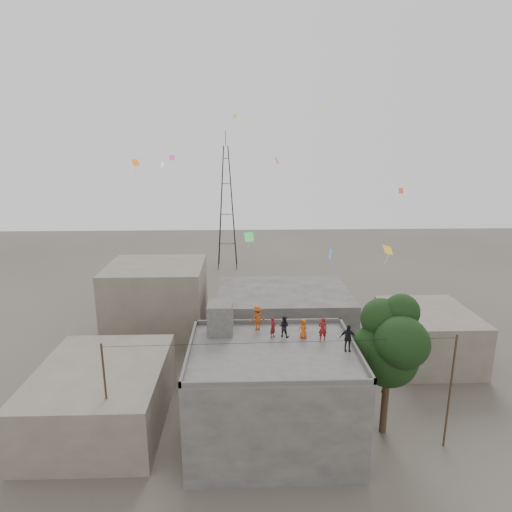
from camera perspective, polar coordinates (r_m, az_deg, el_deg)
The scene contains 18 objects.
ground at distance 29.25m, azimuth 2.10°, elevation -23.15°, with size 140.00×140.00×0.00m, color #46413A.
main_building at distance 27.50m, azimuth 2.16°, elevation -18.10°, with size 10.00×8.00×6.10m.
parapet at distance 25.92m, azimuth 2.23°, elevation -12.12°, with size 10.00×8.00×0.30m.
stair_head_box at distance 27.92m, azimuth -4.77°, elevation -8.25°, with size 1.60×1.80×2.00m, color #43403E.
neighbor_west at distance 31.10m, azimuth -19.81°, elevation -17.12°, with size 8.00×10.00×4.00m, color #645A4F.
neighbor_north at distance 40.35m, azimuth 3.62°, elevation -7.97°, with size 12.00×9.00×5.00m, color #43403E.
neighbor_northwest at distance 42.48m, azimuth -13.04°, elevation -5.71°, with size 9.00×8.00×7.00m, color #645A4F.
neighbor_east at distance 39.87m, azimuth 21.89°, elevation -9.79°, with size 7.00×8.00×4.40m, color #645A4F.
tree at distance 27.99m, azimuth 17.65°, elevation -11.08°, with size 4.90×4.60×9.10m.
utility_line at distance 26.07m, azimuth 3.53°, elevation -18.10°, with size 20.12×0.62×7.40m.
transmission_tower at distance 63.78m, azimuth -3.92°, elevation 6.44°, with size 2.97×2.97×20.01m.
person_red_adult at distance 27.23m, azimuth 8.88°, elevation -9.57°, with size 0.54×0.36×1.48m, color maroon.
person_orange_child at distance 27.38m, azimuth 6.32°, elevation -9.60°, with size 0.61×0.40×1.25m, color #BB4B15.
person_dark_child at distance 27.44m, azimuth 3.75°, elevation -9.36°, with size 0.66×0.52×1.37m, color black.
person_dark_adult at distance 26.10m, azimuth 12.13°, elevation -10.64°, with size 0.95×0.40×1.63m, color black.
person_orange_adult at distance 28.31m, azimuth 0.20°, elevation -8.26°, with size 1.06×0.61×1.64m, color #A03F12.
person_red_child at distance 27.32m, azimuth 2.28°, elevation -9.48°, with size 0.49×0.32×1.34m, color maroon.
kites at distance 29.54m, azimuth 2.49°, elevation 9.95°, with size 18.19×18.19×12.61m.
Camera 1 is at (-1.75, -23.14, 17.80)m, focal length 30.00 mm.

